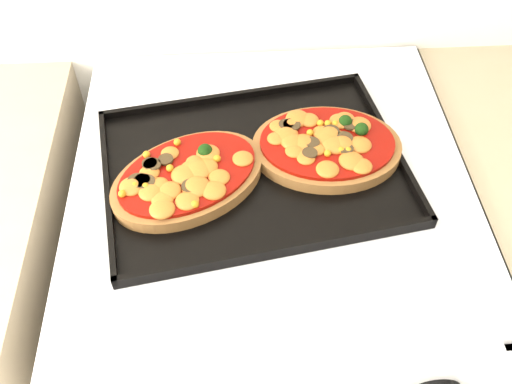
{
  "coord_description": "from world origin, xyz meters",
  "views": [
    {
      "loc": [
        -0.02,
        1.12,
        1.54
      ],
      "look_at": [
        0.02,
        1.65,
        0.92
      ],
      "focal_mm": 40.0,
      "sensor_mm": 36.0,
      "label": 1
    }
  ],
  "objects_px": {
    "baking_tray": "(254,165)",
    "pizza_right": "(327,145)",
    "stove": "(267,316)",
    "pizza_left": "(188,176)"
  },
  "relations": [
    {
      "from": "pizza_right",
      "to": "pizza_left",
      "type": "bearing_deg",
      "value": -166.35
    },
    {
      "from": "stove",
      "to": "baking_tray",
      "type": "relative_size",
      "value": 2.09
    },
    {
      "from": "pizza_left",
      "to": "pizza_right",
      "type": "height_order",
      "value": "pizza_left"
    },
    {
      "from": "baking_tray",
      "to": "pizza_right",
      "type": "height_order",
      "value": "pizza_right"
    },
    {
      "from": "stove",
      "to": "baking_tray",
      "type": "xyz_separation_m",
      "value": [
        -0.03,
        -0.0,
        0.47
      ]
    },
    {
      "from": "pizza_left",
      "to": "stove",
      "type": "bearing_deg",
      "value": 13.63
    },
    {
      "from": "pizza_left",
      "to": "baking_tray",
      "type": "bearing_deg",
      "value": 16.72
    },
    {
      "from": "stove",
      "to": "baking_tray",
      "type": "bearing_deg",
      "value": -178.33
    },
    {
      "from": "pizza_left",
      "to": "pizza_right",
      "type": "xyz_separation_m",
      "value": [
        0.21,
        0.05,
        -0.0
      ]
    },
    {
      "from": "baking_tray",
      "to": "pizza_left",
      "type": "xyz_separation_m",
      "value": [
        -0.1,
        -0.03,
        0.01
      ]
    }
  ]
}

